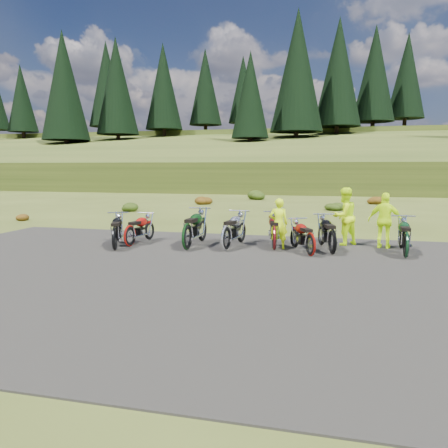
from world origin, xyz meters
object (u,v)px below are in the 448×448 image
(motorcycle_0, at_px, (115,251))
(motorcycle_3, at_px, (226,251))
(person_middle, at_px, (278,225))
(motorcycle_7, at_px, (405,259))

(motorcycle_0, height_order, motorcycle_3, motorcycle_3)
(motorcycle_0, xyz_separation_m, motorcycle_3, (3.32, 0.78, 0.00))
(motorcycle_3, relative_size, person_middle, 1.39)
(motorcycle_7, height_order, person_middle, person_middle)
(motorcycle_0, distance_m, motorcycle_3, 3.41)
(motorcycle_0, height_order, motorcycle_7, motorcycle_7)
(motorcycle_0, distance_m, motorcycle_7, 8.52)
(motorcycle_3, xyz_separation_m, motorcycle_7, (5.16, 0.11, 0.00))
(person_middle, bearing_deg, motorcycle_3, 14.35)
(motorcycle_3, bearing_deg, motorcycle_0, 110.37)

